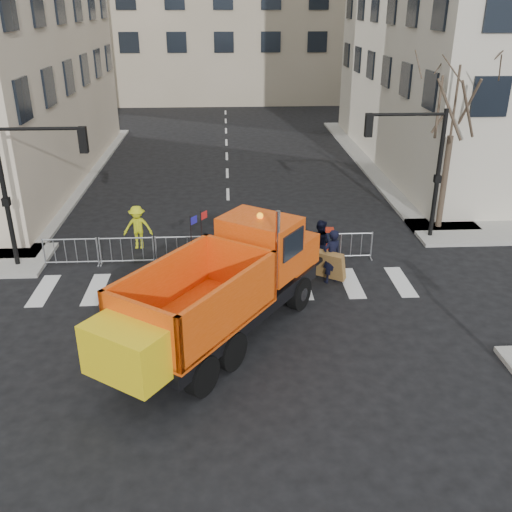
{
  "coord_description": "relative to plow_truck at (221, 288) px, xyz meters",
  "views": [
    {
      "loc": [
        -0.07,
        -12.46,
        9.18
      ],
      "look_at": [
        0.74,
        2.5,
        2.48
      ],
      "focal_mm": 40.0,
      "sensor_mm": 36.0,
      "label": 1
    }
  ],
  "objects": [
    {
      "name": "ground",
      "position": [
        0.29,
        -2.06,
        -1.69
      ],
      "size": [
        120.0,
        120.0,
        0.0
      ],
      "primitive_type": "plane",
      "color": "black",
      "rests_on": "ground"
    },
    {
      "name": "sidewalk_back",
      "position": [
        0.29,
        6.44,
        -1.62
      ],
      "size": [
        64.0,
        5.0,
        0.15
      ],
      "primitive_type": "cube",
      "color": "gray",
      "rests_on": "ground"
    },
    {
      "name": "traffic_light_left",
      "position": [
        -7.71,
        5.44,
        1.01
      ],
      "size": [
        0.18,
        0.18,
        5.4
      ],
      "primitive_type": "cylinder",
      "color": "black",
      "rests_on": "ground"
    },
    {
      "name": "traffic_light_right",
      "position": [
        8.79,
        7.44,
        1.01
      ],
      "size": [
        0.18,
        0.18,
        5.4
      ],
      "primitive_type": "cylinder",
      "color": "black",
      "rests_on": "ground"
    },
    {
      "name": "crowd_barriers",
      "position": [
        -0.46,
        5.54,
        -1.14
      ],
      "size": [
        12.6,
        0.6,
        1.1
      ],
      "primitive_type": null,
      "color": "#9EA0A5",
      "rests_on": "ground"
    },
    {
      "name": "street_tree",
      "position": [
        9.49,
        8.44,
        2.06
      ],
      "size": [
        3.0,
        3.0,
        7.5
      ],
      "primitive_type": null,
      "color": "#382B21",
      "rests_on": "ground"
    },
    {
      "name": "plow_truck",
      "position": [
        0.0,
        0.0,
        0.0
      ],
      "size": [
        7.77,
        9.55,
        3.81
      ],
      "rotation": [
        0.0,
        0.0,
        0.96
      ],
      "color": "black",
      "rests_on": "ground"
    },
    {
      "name": "cop_a",
      "position": [
        3.87,
        3.59,
        -0.7
      ],
      "size": [
        0.86,
        0.75,
        1.99
      ],
      "primitive_type": "imported",
      "rotation": [
        0.0,
        0.0,
        3.6
      ],
      "color": "black",
      "rests_on": "ground"
    },
    {
      "name": "cop_b",
      "position": [
        3.67,
        4.94,
        -0.77
      ],
      "size": [
        1.13,
        1.07,
        1.85
      ],
      "primitive_type": "imported",
      "rotation": [
        0.0,
        0.0,
        2.58
      ],
      "color": "black",
      "rests_on": "ground"
    },
    {
      "name": "cop_c",
      "position": [
        1.63,
        4.94,
        -0.68
      ],
      "size": [
        1.28,
        1.02,
        2.03
      ],
      "primitive_type": "imported",
      "rotation": [
        0.0,
        0.0,
        3.66
      ],
      "color": "black",
      "rests_on": "ground"
    },
    {
      "name": "worker",
      "position": [
        -3.31,
        6.71,
        -0.66
      ],
      "size": [
        1.15,
        0.67,
        1.76
      ],
      "primitive_type": "imported",
      "rotation": [
        0.0,
        0.0,
        -0.01
      ],
      "color": "#BEC317",
      "rests_on": "sidewalk_back"
    },
    {
      "name": "newspaper_box",
      "position": [
        4.07,
        5.58,
        -0.99
      ],
      "size": [
        0.48,
        0.44,
        1.1
      ],
      "primitive_type": "cube",
      "rotation": [
        0.0,
        0.0,
        -0.09
      ],
      "color": "#AB1F0D",
      "rests_on": "sidewalk_back"
    }
  ]
}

